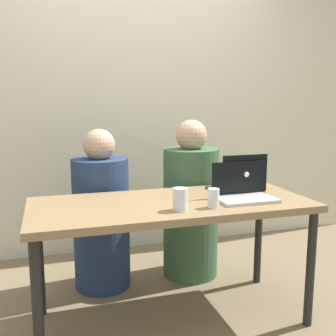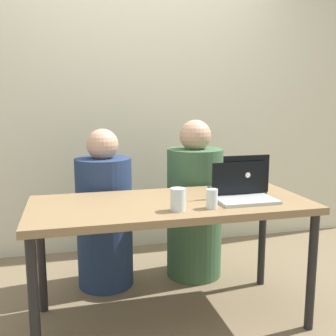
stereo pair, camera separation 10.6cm
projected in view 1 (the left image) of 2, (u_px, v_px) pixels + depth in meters
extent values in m
plane|color=#726247|center=(171.00, 319.00, 2.34)|extent=(12.00, 12.00, 0.00)
cube|color=beige|center=(126.00, 109.00, 3.34)|extent=(4.50, 0.10, 2.42)
cube|color=olive|center=(172.00, 205.00, 2.22)|extent=(1.57, 0.68, 0.04)
cylinder|color=black|center=(38.00, 309.00, 1.79)|extent=(0.05, 0.05, 0.68)
cylinder|color=black|center=(310.00, 269.00, 2.22)|extent=(0.05, 0.05, 0.68)
cylinder|color=black|center=(39.00, 261.00, 2.34)|extent=(0.05, 0.05, 0.68)
cylinder|color=black|center=(258.00, 236.00, 2.76)|extent=(0.05, 0.05, 0.68)
cylinder|color=navy|center=(101.00, 223.00, 2.69)|extent=(0.45, 0.45, 0.90)
sphere|color=tan|center=(99.00, 145.00, 2.60)|extent=(0.21, 0.21, 0.21)
cylinder|color=#395D3C|center=(191.00, 213.00, 2.88)|extent=(0.42, 0.42, 0.94)
sphere|color=tan|center=(191.00, 135.00, 2.79)|extent=(0.22, 0.22, 0.22)
cube|color=#343739|center=(234.00, 189.00, 2.48)|extent=(0.30, 0.25, 0.02)
cube|color=black|center=(245.00, 174.00, 2.34)|extent=(0.29, 0.01, 0.23)
sphere|color=white|center=(246.00, 174.00, 2.32)|extent=(0.04, 0.04, 0.04)
cube|color=#B1B7B6|center=(246.00, 199.00, 2.22)|extent=(0.33, 0.21, 0.02)
cube|color=black|center=(238.00, 178.00, 2.31)|extent=(0.33, 0.01, 0.19)
sphere|color=white|center=(237.00, 177.00, 2.32)|extent=(0.03, 0.03, 0.03)
cylinder|color=silver|center=(180.00, 199.00, 2.02)|extent=(0.08, 0.08, 0.12)
cylinder|color=silver|center=(180.00, 204.00, 2.03)|extent=(0.07, 0.07, 0.07)
cylinder|color=silver|center=(213.00, 198.00, 2.07)|extent=(0.06, 0.06, 0.10)
cylinder|color=silver|center=(213.00, 202.00, 2.08)|extent=(0.05, 0.05, 0.06)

